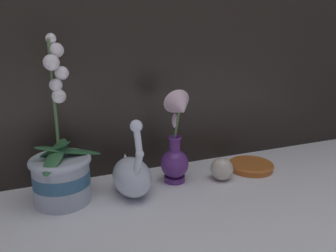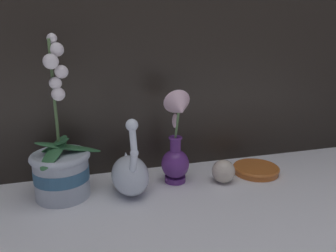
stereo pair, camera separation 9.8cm
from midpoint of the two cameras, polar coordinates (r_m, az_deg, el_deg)
The scene contains 6 objects.
ground_plane at distance 0.93m, azimuth 5.73°, elevation -13.51°, with size 2.80×2.80×0.00m, color white.
orchid_potted_plant at distance 0.97m, azimuth -15.38°, elevation -6.82°, with size 0.20×0.18×0.46m.
swan_figurine at distance 0.97m, azimuth -3.78°, elevation -8.17°, with size 0.11×0.20×0.24m.
blue_vase at distance 1.01m, azimuth 4.28°, elevation -3.70°, with size 0.09×0.13×0.30m.
glass_sphere at distance 1.06m, azimuth 12.28°, elevation -7.76°, with size 0.07×0.07×0.07m.
amber_dish at distance 1.17m, azimuth 17.44°, elevation -7.21°, with size 0.15×0.15×0.02m.
Camera 2 is at (-0.26, -0.77, 0.46)m, focal length 35.00 mm.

